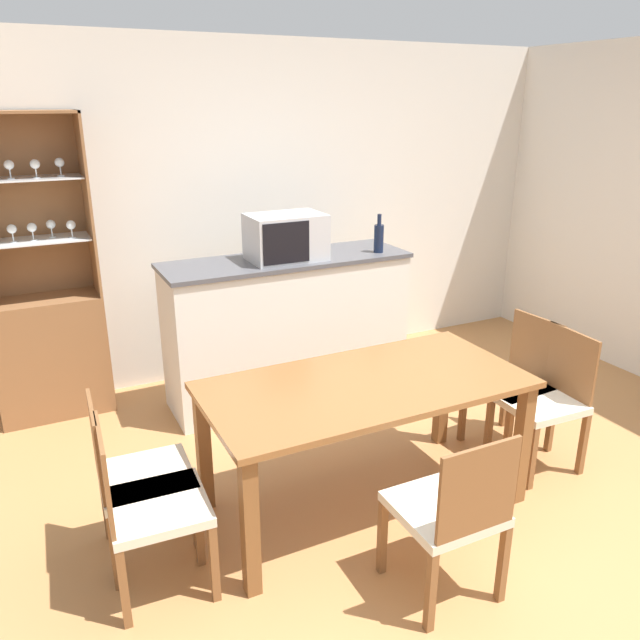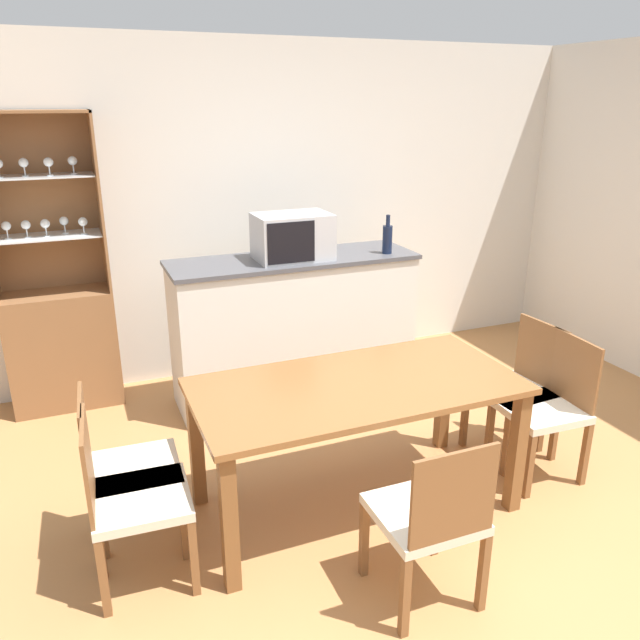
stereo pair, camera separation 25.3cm
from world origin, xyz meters
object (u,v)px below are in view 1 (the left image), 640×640
object	(u,v)px
dining_chair_side_right_near	(545,399)
dining_chair_head_near	(450,512)
dining_chair_side_left_near	(148,506)
dining_chair_side_right_far	(515,383)
dining_table	(365,400)
microwave	(286,237)
wine_bottle	(379,237)
display_cabinet	(48,332)
dining_chair_side_left_far	(137,477)

from	to	relation	value
dining_chair_side_right_near	dining_chair_head_near	size ratio (longest dim) A/B	1.00
dining_chair_side_left_near	dining_chair_side_right_far	bearing A→B (deg)	99.38
dining_table	dining_chair_side_right_near	distance (m)	1.19
microwave	wine_bottle	xyz separation A→B (m)	(0.69, -0.10, -0.05)
microwave	dining_chair_side_right_far	bearing A→B (deg)	-51.05
display_cabinet	dining_chair_side_right_far	world-z (taller)	display_cabinet
wine_bottle	dining_chair_side_right_near	bearing A→B (deg)	-77.14
dining_table	dining_chair_side_right_far	world-z (taller)	dining_chair_side_right_far
dining_chair_side_right_far	microwave	xyz separation A→B (m)	(-1.01, 1.25, 0.79)
dining_chair_side_left_far	dining_chair_side_right_near	bearing A→B (deg)	86.45
dining_table	dining_chair_side_right_near	size ratio (longest dim) A/B	2.00
display_cabinet	dining_chair_side_left_far	bearing A→B (deg)	-82.25
dining_chair_side_left_far	microwave	world-z (taller)	microwave
microwave	wine_bottle	size ratio (longest dim) A/B	1.85
microwave	wine_bottle	bearing A→B (deg)	-7.99
display_cabinet	wine_bottle	xyz separation A→B (m)	(2.25, -0.63, 0.57)
dining_table	wine_bottle	size ratio (longest dim) A/B	6.03
display_cabinet	wine_bottle	distance (m)	2.41
dining_chair_side_left_far	wine_bottle	size ratio (longest dim) A/B	3.01
dining_chair_side_left_far	wine_bottle	xyz separation A→B (m)	(2.01, 1.15, 0.74)
wine_bottle	microwave	bearing A→B (deg)	172.01
dining_chair_side_left_near	dining_chair_side_right_far	distance (m)	2.34
dining_chair_side_right_near	dining_chair_side_right_far	distance (m)	0.25
dining_chair_side_left_near	dining_table	bearing A→B (deg)	99.23
dining_table	wine_bottle	world-z (taller)	wine_bottle
dining_chair_head_near	microwave	size ratio (longest dim) A/B	1.63
dining_chair_side_right_far	dining_chair_side_left_near	bearing A→B (deg)	91.53
dining_chair_head_near	microwave	distance (m)	2.26
dining_chair_side_left_near	dining_chair_head_near	world-z (taller)	same
dining_table	dining_chair_side_left_near	xyz separation A→B (m)	(-1.17, -0.12, -0.20)
dining_table	dining_chair_side_left_near	bearing A→B (deg)	-174.04
dining_table	dining_chair_head_near	world-z (taller)	dining_chair_head_near
dining_chair_side_right_near	dining_chair_side_left_far	size ratio (longest dim) A/B	1.00
dining_table	dining_chair_side_right_near	xyz separation A→B (m)	(1.17, -0.13, -0.20)
display_cabinet	dining_chair_side_right_near	distance (m)	3.29
dining_chair_side_right_far	dining_chair_head_near	world-z (taller)	same
dining_chair_side_left_near	microwave	distance (m)	2.15
dining_chair_side_left_near	wine_bottle	xyz separation A→B (m)	(2.01, 1.40, 0.74)
dining_chair_side_right_near	dining_chair_side_left_far	xyz separation A→B (m)	(-2.33, 0.25, 0.00)
dining_chair_head_near	wine_bottle	bearing A→B (deg)	67.67
dining_chair_head_near	wine_bottle	world-z (taller)	wine_bottle
dining_chair_side_left_near	dining_chair_side_left_far	xyz separation A→B (m)	(-0.00, 0.25, 0.00)
dining_table	display_cabinet	bearing A→B (deg)	126.42
dining_chair_head_near	dining_chair_side_right_far	bearing A→B (deg)	37.00
microwave	wine_bottle	world-z (taller)	microwave
dining_chair_head_near	dining_chair_side_left_near	bearing A→B (deg)	152.44
dining_chair_side_left_near	dining_chair_side_right_far	xyz separation A→B (m)	(2.33, 0.25, 0.00)
display_cabinet	dining_chair_side_left_near	size ratio (longest dim) A/B	2.44
dining_table	microwave	distance (m)	1.50
dining_chair_side_left_near	dining_chair_head_near	distance (m)	1.32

